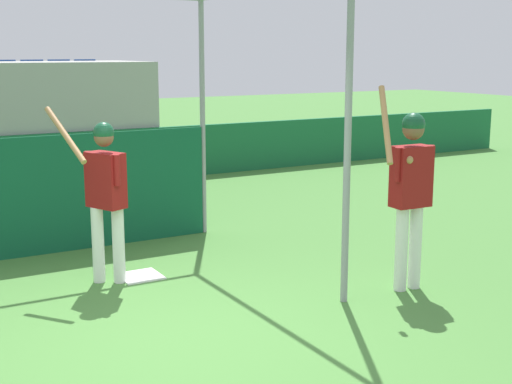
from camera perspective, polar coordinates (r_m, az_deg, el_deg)
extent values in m
plane|color=#477F38|center=(6.36, -6.66, -11.58)|extent=(60.00, 60.00, 0.00)
cube|color=#196038|center=(13.22, -19.59, 2.06)|extent=(24.00, 0.12, 1.01)
cube|color=navy|center=(13.70, -17.83, 4.81)|extent=(0.45, 0.40, 0.10)
cube|color=navy|center=(13.85, -18.04, 5.82)|extent=(0.45, 0.06, 0.40)
cube|color=navy|center=(13.82, -15.60, 4.99)|extent=(0.45, 0.40, 0.10)
cube|color=navy|center=(13.98, -15.83, 5.99)|extent=(0.45, 0.06, 0.40)
cube|color=navy|center=(13.97, -13.40, 5.15)|extent=(0.45, 0.40, 0.10)
cube|color=navy|center=(14.12, -13.66, 6.14)|extent=(0.45, 0.06, 0.40)
cube|color=navy|center=(14.13, -11.26, 5.31)|extent=(0.45, 0.40, 0.10)
cube|color=navy|center=(14.28, -11.53, 6.29)|extent=(0.45, 0.06, 0.40)
cube|color=navy|center=(14.45, -18.60, 6.66)|extent=(0.45, 0.40, 0.10)
cube|color=navy|center=(14.61, -18.80, 7.60)|extent=(0.45, 0.06, 0.40)
cube|color=navy|center=(14.56, -16.47, 6.82)|extent=(0.45, 0.40, 0.10)
cube|color=navy|center=(14.73, -16.69, 7.75)|extent=(0.45, 0.06, 0.40)
cube|color=navy|center=(14.70, -14.37, 6.96)|extent=(0.45, 0.40, 0.10)
cube|color=navy|center=(14.86, -14.61, 7.88)|extent=(0.45, 0.06, 0.40)
cube|color=navy|center=(14.86, -12.32, 7.10)|extent=(0.45, 0.40, 0.10)
cube|color=navy|center=(15.02, -12.57, 8.01)|extent=(0.45, 0.06, 0.40)
cube|color=navy|center=(15.21, -19.30, 8.33)|extent=(0.45, 0.40, 0.10)
cube|color=navy|center=(15.38, -19.49, 9.20)|extent=(0.45, 0.06, 0.40)
cube|color=navy|center=(15.32, -17.26, 8.47)|extent=(0.45, 0.40, 0.10)
cube|color=navy|center=(15.49, -17.46, 9.33)|extent=(0.45, 0.06, 0.40)
cube|color=navy|center=(15.45, -15.26, 8.60)|extent=(0.45, 0.40, 0.10)
cube|color=navy|center=(15.62, -15.47, 9.45)|extent=(0.45, 0.06, 0.40)
cube|color=navy|center=(15.60, -13.28, 8.71)|extent=(0.45, 0.40, 0.10)
cube|color=navy|center=(15.77, -13.51, 9.56)|extent=(0.45, 0.06, 0.40)
cylinder|color=gray|center=(6.89, 7.33, 3.68)|extent=(0.07, 0.07, 3.13)
cylinder|color=gray|center=(9.63, -4.29, 5.87)|extent=(0.07, 0.07, 3.13)
cube|color=#0F5133|center=(9.05, -15.78, -0.21)|extent=(3.97, 0.03, 1.46)
cube|color=white|center=(8.05, -9.23, -6.66)|extent=(0.44, 0.44, 0.02)
cylinder|color=white|center=(7.79, -10.94, -4.19)|extent=(0.17, 0.17, 0.83)
cylinder|color=white|center=(7.85, -12.52, -4.14)|extent=(0.17, 0.17, 0.83)
cube|color=maroon|center=(7.67, -11.94, 0.94)|extent=(0.37, 0.47, 0.59)
sphere|color=brown|center=(7.60, -12.08, 4.33)|extent=(0.21, 0.21, 0.21)
sphere|color=#144C2D|center=(7.60, -12.09, 4.68)|extent=(0.22, 0.22, 0.22)
cylinder|color=maroon|center=(7.46, -11.08, 1.72)|extent=(0.09, 0.09, 0.32)
cylinder|color=maroon|center=(7.78, -13.28, 2.02)|extent=(0.09, 0.09, 0.32)
cylinder|color=#AD7F4C|center=(7.60, -15.02, 4.45)|extent=(0.24, 0.73, 0.54)
sphere|color=#AD7F4C|center=(7.80, -12.67, 2.90)|extent=(0.08, 0.08, 0.08)
cylinder|color=white|center=(7.66, 12.61, -4.31)|extent=(0.14, 0.14, 0.89)
cylinder|color=white|center=(7.55, 11.55, -4.50)|extent=(0.14, 0.14, 0.89)
cube|color=maroon|center=(7.44, 12.32, 1.23)|extent=(0.41, 0.24, 0.63)
sphere|color=brown|center=(7.37, 12.48, 4.94)|extent=(0.22, 0.22, 0.22)
sphere|color=#144C2D|center=(7.37, 12.49, 5.33)|extent=(0.23, 0.23, 0.23)
cylinder|color=maroon|center=(7.52, 13.80, 2.36)|extent=(0.07, 0.07, 0.35)
cylinder|color=maroon|center=(7.25, 11.28, 2.15)|extent=(0.07, 0.07, 0.35)
cylinder|color=#AD7F4C|center=(7.15, 10.34, 5.35)|extent=(0.30, 0.51, 0.74)
sphere|color=#AD7F4C|center=(7.25, 12.15, 2.54)|extent=(0.08, 0.08, 0.08)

